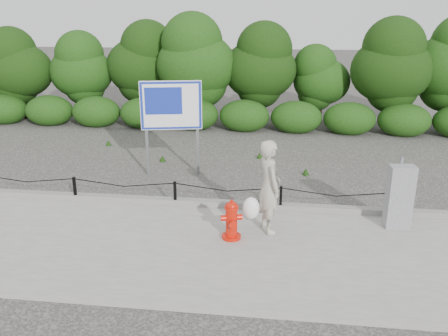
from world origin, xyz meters
TOP-DOWN VIEW (x-y plane):
  - ground at (0.00, 0.00)m, footprint 90.00×90.00m
  - sidewalk at (0.00, -2.00)m, footprint 14.00×4.00m
  - curb at (0.00, 0.05)m, footprint 14.00×0.22m
  - chain_barrier at (0.00, 0.00)m, footprint 10.06×0.06m
  - treeline at (0.73, 8.91)m, footprint 20.26×3.46m
  - fire_hydrant at (1.52, -1.54)m, footprint 0.49×0.50m
  - pedestrian at (2.22, -1.07)m, footprint 0.89×0.85m
  - utility_cabinet at (4.99, -0.57)m, footprint 0.56×0.41m
  - advertising_sign at (-0.58, 2.30)m, footprint 1.66×0.46m

SIDE VIEW (x-z plane):
  - ground at x=0.00m, z-range 0.00..0.00m
  - sidewalk at x=0.00m, z-range 0.00..0.08m
  - curb at x=0.00m, z-range 0.08..0.22m
  - chain_barrier at x=0.00m, z-range 0.16..0.76m
  - fire_hydrant at x=1.52m, z-range 0.06..0.90m
  - utility_cabinet at x=4.99m, z-range 0.01..1.54m
  - pedestrian at x=2.22m, z-range 0.05..2.04m
  - advertising_sign at x=-0.58m, z-range 0.55..3.25m
  - treeline at x=0.73m, z-range 0.24..4.55m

